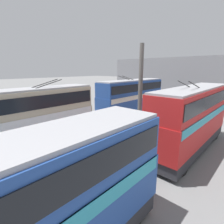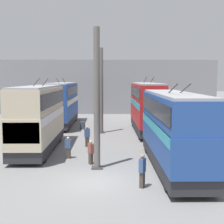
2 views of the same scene
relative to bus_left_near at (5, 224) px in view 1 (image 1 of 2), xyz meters
name	(u,v)px [view 1 (image 1 of 2)]	position (x,y,z in m)	size (l,w,h in m)	color
depot_back_wall	(200,83)	(30.51, 4.73, 1.56)	(0.50, 36.00, 8.56)	gray
support_column_far	(140,94)	(12.99, 4.73, 1.53)	(0.71, 0.71, 8.75)	#605B56
bus_left_near	(5,224)	(0.00, 0.00, 0.00)	(11.15, 2.54, 5.39)	black
bus_left_far	(192,115)	(13.38, 0.00, 0.23)	(10.92, 2.54, 5.79)	black
bus_right_near	(35,115)	(5.02, 9.46, 0.15)	(9.91, 2.54, 5.69)	black
bus_right_mid	(132,96)	(18.24, 9.46, 0.20)	(11.37, 2.54, 5.75)	black
person_aisle_foreground	(0,182)	(1.04, 5.18, -1.87)	(0.48, 0.43, 1.61)	#473D33
person_by_right_row	(19,160)	(2.59, 6.86, -1.90)	(0.34, 0.47, 1.56)	#473D33
person_aisle_midway	(78,145)	(6.39, 5.77, -1.79)	(0.37, 0.48, 1.75)	#473D33
oil_drum	(135,123)	(15.39, 6.87, -2.30)	(0.60, 0.60, 0.84)	#424C56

